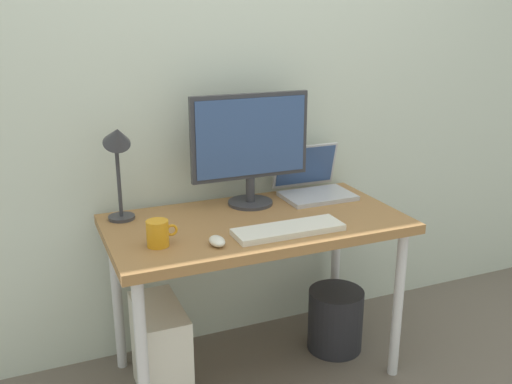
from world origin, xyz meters
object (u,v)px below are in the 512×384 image
monitor (250,143)px  desk_lamp (118,151)px  desk (256,236)px  coffee_mug (158,233)px  keyboard (288,230)px  wastebasket (335,320)px  computer_tower (161,352)px  mouse (217,241)px  laptop (312,183)px

monitor → desk_lamp: monitor is taller
desk_lamp → desk: bearing=-20.4°
monitor → coffee_mug: (-0.49, -0.31, -0.23)m
keyboard → wastebasket: 0.72m
desk_lamp → keyboard: bearing=-33.1°
coffee_mug → computer_tower: bearing=87.0°
coffee_mug → monitor: bearing=32.0°
keyboard → coffee_mug: coffee_mug is taller
desk → desk_lamp: desk_lamp is taller
wastebasket → mouse: bearing=-161.8°
computer_tower → coffee_mug: bearing=-93.0°
desk → laptop: 0.45m
desk_lamp → coffee_mug: size_ratio=3.61×
desk → monitor: (0.05, 0.19, 0.35)m
laptop → mouse: size_ratio=3.56×
laptop → wastebasket: laptop is taller
computer_tower → wastebasket: bearing=2.5°
monitor → laptop: (0.32, 0.02, -0.22)m
mouse → coffee_mug: size_ratio=0.77×
keyboard → laptop: bearing=51.4°
coffee_mug → computer_tower: size_ratio=0.28×
computer_tower → keyboard: bearing=-18.4°
coffee_mug → mouse: bearing=-21.8°
laptop → coffee_mug: size_ratio=2.72×
monitor → wastebasket: size_ratio=1.79×
coffee_mug → desk_lamp: bearing=103.6°
monitor → mouse: 0.55m
computer_tower → desk: bearing=2.4°
keyboard → mouse: bearing=-177.3°
desk_lamp → coffee_mug: bearing=-76.4°
keyboard → wastebasket: (0.36, 0.20, -0.59)m
monitor → desk_lamp: size_ratio=1.26×
desk → coffee_mug: (-0.44, -0.12, 0.12)m
wastebasket → laptop: bearing=102.9°
monitor → desk_lamp: bearing=179.9°
desk_lamp → computer_tower: desk_lamp is taller
desk_lamp → computer_tower: (0.08, -0.21, -0.81)m
monitor → coffee_mug: monitor is taller
monitor → laptop: monitor is taller
desk_lamp → mouse: (0.28, -0.39, -0.28)m
mouse → computer_tower: mouse is taller
coffee_mug → wastebasket: (0.86, 0.14, -0.63)m
laptop → wastebasket: (0.04, -0.19, -0.63)m
desk_lamp → wastebasket: size_ratio=1.41×
keyboard → coffee_mug: (-0.50, 0.07, 0.04)m
desk → desk_lamp: size_ratio=2.90×
coffee_mug → desk: bearing=14.9°
laptop → computer_tower: bearing=-164.3°
laptop → computer_tower: size_ratio=0.76×
laptop → mouse: 0.74m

